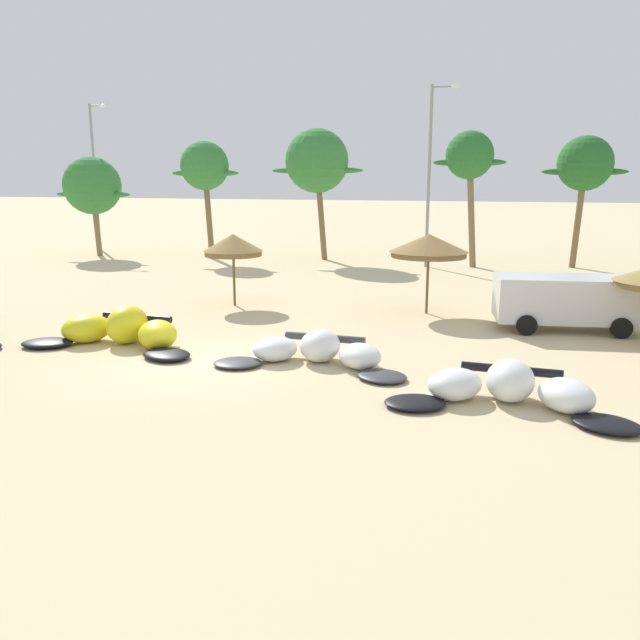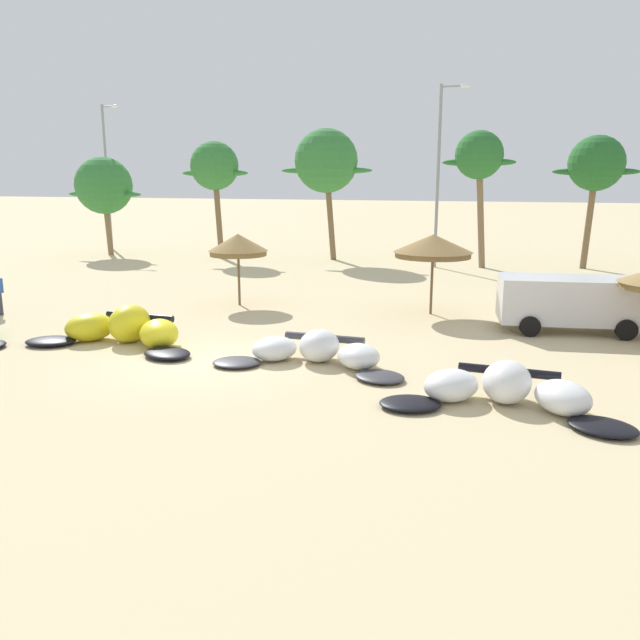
% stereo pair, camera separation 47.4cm
% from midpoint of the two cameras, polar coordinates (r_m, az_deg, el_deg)
% --- Properties ---
extents(ground_plane, '(260.00, 260.00, 0.00)m').
position_cam_midpoint_polar(ground_plane, '(18.41, -11.65, -3.78)').
color(ground_plane, beige).
extents(kite_left, '(6.07, 2.88, 1.19)m').
position_cam_midpoint_polar(kite_left, '(20.80, -17.96, -0.94)').
color(kite_left, black).
rests_on(kite_left, ground).
extents(kite_left_of_center, '(5.73, 2.64, 0.91)m').
position_cam_midpoint_polar(kite_left_of_center, '(17.84, -1.04, -2.86)').
color(kite_left_of_center, '#333338').
rests_on(kite_left_of_center, ground).
extents(kite_center, '(5.73, 2.74, 0.98)m').
position_cam_midpoint_polar(kite_center, '(15.26, 15.73, -5.96)').
color(kite_center, black).
rests_on(kite_center, ground).
extents(beach_umbrella_near_van, '(2.41, 2.41, 2.92)m').
position_cam_midpoint_polar(beach_umbrella_near_van, '(26.00, -8.31, 6.67)').
color(beach_umbrella_near_van, brown).
rests_on(beach_umbrella_near_van, ground).
extents(beach_umbrella_middle, '(2.99, 2.99, 3.05)m').
position_cam_midpoint_polar(beach_umbrella_middle, '(24.46, 9.17, 6.60)').
color(beach_umbrella_middle, brown).
rests_on(beach_umbrella_middle, ground).
extents(parked_van, '(5.04, 2.71, 1.84)m').
position_cam_midpoint_polar(parked_van, '(23.18, 20.53, 1.82)').
color(parked_van, silver).
rests_on(parked_van, ground).
extents(palm_leftmost, '(5.61, 3.74, 6.48)m').
position_cam_midpoint_polar(palm_leftmost, '(45.35, -20.01, 11.19)').
color(palm_leftmost, '#7F6647').
rests_on(palm_leftmost, ground).
extents(palm_left, '(4.57, 3.05, 7.38)m').
position_cam_midpoint_polar(palm_left, '(41.89, -10.61, 13.31)').
color(palm_left, brown).
rests_on(palm_left, ground).
extents(palm_left_of_gap, '(5.91, 3.94, 8.11)m').
position_cam_midpoint_polar(palm_left_of_gap, '(40.70, -0.63, 14.00)').
color(palm_left_of_gap, brown).
rests_on(palm_left_of_gap, ground).
extents(palm_center_left, '(4.07, 2.72, 7.73)m').
position_cam_midpoint_polar(palm_center_left, '(38.13, 12.90, 14.00)').
color(palm_center_left, '#7F6647').
rests_on(palm_center_left, ground).
extents(palm_center_right, '(4.60, 3.07, 7.44)m').
position_cam_midpoint_polar(palm_center_right, '(39.63, 22.32, 12.72)').
color(palm_center_right, brown).
rests_on(palm_center_right, ground).
extents(lamppost_west, '(1.40, 0.24, 10.12)m').
position_cam_midpoint_polar(lamppost_west, '(48.98, -19.72, 12.43)').
color(lamppost_west, gray).
rests_on(lamppost_west, ground).
extents(lamppost_west_center, '(1.66, 0.24, 10.16)m').
position_cam_midpoint_polar(lamppost_west_center, '(37.65, 9.57, 13.21)').
color(lamppost_west_center, gray).
rests_on(lamppost_west_center, ground).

